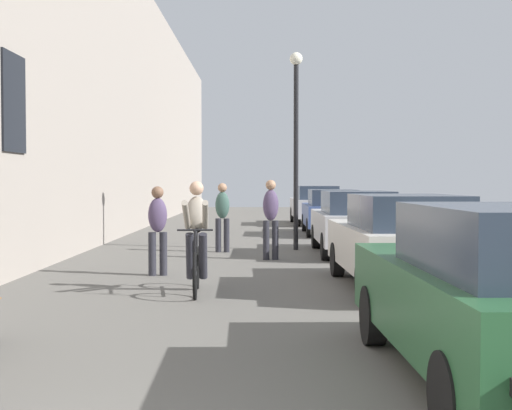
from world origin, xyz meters
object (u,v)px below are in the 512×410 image
(pedestrian_near, at_px, (158,225))
(street_lamp, at_px, (296,125))
(pedestrian_mid, at_px, (271,215))
(parked_car_second, at_px, (401,240))
(pedestrian_far, at_px, (222,213))
(parked_car_nearest, at_px, (505,293))
(parked_car_fifth, at_px, (316,204))
(parked_car_third, at_px, (355,221))
(parked_car_fourth, at_px, (331,211))
(cyclist_on_bicycle, at_px, (196,240))

(pedestrian_near, height_order, street_lamp, street_lamp)
(pedestrian_mid, bearing_deg, parked_car_second, -64.39)
(pedestrian_far, bearing_deg, pedestrian_mid, -54.95)
(parked_car_nearest, relative_size, parked_car_fifth, 1.00)
(parked_car_third, distance_m, parked_car_fourth, 6.16)
(cyclist_on_bicycle, height_order, parked_car_fifth, cyclist_on_bicycle)
(parked_car_nearest, bearing_deg, cyclist_on_bicycle, 121.03)
(pedestrian_far, bearing_deg, cyclist_on_bicycle, -90.62)
(street_lamp, relative_size, parked_car_fifth, 1.13)
(pedestrian_near, bearing_deg, parked_car_second, -21.11)
(pedestrian_mid, height_order, parked_car_nearest, pedestrian_mid)
(pedestrian_mid, xyz_separation_m, parked_car_third, (1.98, 1.14, -0.21))
(cyclist_on_bicycle, xyz_separation_m, parked_car_second, (3.21, 0.33, -0.03))
(parked_car_nearest, distance_m, parked_car_fourth, 16.81)
(pedestrian_far, bearing_deg, parked_car_fourth, 60.66)
(pedestrian_mid, relative_size, parked_car_second, 0.41)
(pedestrian_mid, distance_m, parked_car_fifth, 12.81)
(pedestrian_mid, xyz_separation_m, parked_car_nearest, (1.80, -9.50, -0.19))
(cyclist_on_bicycle, xyz_separation_m, parked_car_fourth, (3.26, 11.81, -0.06))
(cyclist_on_bicycle, height_order, parked_car_third, cyclist_on_bicycle)
(parked_car_third, xyz_separation_m, parked_car_fourth, (0.07, 6.16, -0.02))
(parked_car_second, bearing_deg, pedestrian_far, 118.44)
(cyclist_on_bicycle, bearing_deg, pedestrian_mid, 74.98)
(pedestrian_near, relative_size, parked_car_second, 0.38)
(parked_car_second, bearing_deg, pedestrian_near, 158.89)
(cyclist_on_bicycle, bearing_deg, parked_car_nearest, -58.97)
(parked_car_second, bearing_deg, parked_car_third, 90.24)
(pedestrian_near, xyz_separation_m, parked_car_nearest, (3.88, -6.91, -0.12))
(street_lamp, distance_m, parked_car_nearest, 12.00)
(parked_car_third, xyz_separation_m, parked_car_fifth, (-0.01, 11.51, 0.02))
(street_lamp, bearing_deg, pedestrian_mid, -106.56)
(street_lamp, relative_size, parked_car_second, 1.15)
(cyclist_on_bicycle, distance_m, street_lamp, 7.34)
(parked_car_nearest, height_order, parked_car_second, parked_car_nearest)
(pedestrian_far, xyz_separation_m, parked_car_third, (3.12, -0.49, -0.17))
(parked_car_second, distance_m, parked_car_fourth, 11.48)
(pedestrian_far, bearing_deg, parked_car_second, -61.56)
(parked_car_nearest, xyz_separation_m, parked_car_fourth, (0.25, 16.81, -0.04))
(street_lamp, distance_m, parked_car_fifth, 10.78)
(cyclist_on_bicycle, bearing_deg, parked_car_third, 60.57)
(pedestrian_mid, relative_size, street_lamp, 0.35)
(pedestrian_mid, height_order, parked_car_fourth, pedestrian_mid)
(pedestrian_mid, bearing_deg, parked_car_fourth, 74.33)
(street_lamp, bearing_deg, parked_car_third, -39.01)
(cyclist_on_bicycle, distance_m, parked_car_nearest, 5.84)
(parked_car_fifth, bearing_deg, pedestrian_near, -104.87)
(pedestrian_mid, relative_size, parked_car_nearest, 0.40)
(pedestrian_mid, relative_size, parked_car_fourth, 0.43)
(street_lamp, height_order, parked_car_fourth, street_lamp)
(pedestrian_near, xyz_separation_m, parked_car_fourth, (4.13, 9.90, -0.16))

